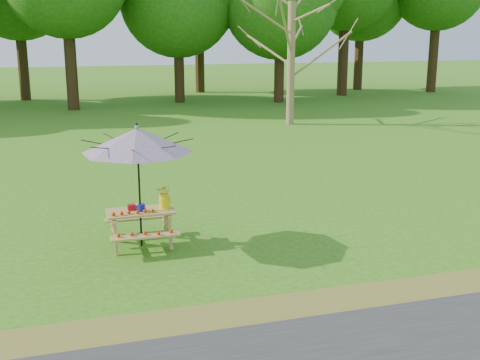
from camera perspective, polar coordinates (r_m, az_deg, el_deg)
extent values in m
cylinder|color=olive|center=(25.21, 4.85, 10.90)|extent=(0.42, 0.42, 4.98)
cube|color=tan|center=(10.98, -9.43, -2.96)|extent=(1.20, 0.62, 0.04)
cube|color=tan|center=(10.55, -8.97, -5.31)|extent=(1.20, 0.22, 0.04)
cube|color=tan|center=(11.58, -9.73, -3.57)|extent=(1.20, 0.22, 0.04)
cylinder|color=black|center=(10.85, -9.53, -0.56)|extent=(0.04, 0.04, 2.25)
cone|color=teal|center=(10.67, -9.71, 3.73)|extent=(2.36, 2.36, 0.42)
sphere|color=teal|center=(10.64, -9.76, 4.96)|extent=(0.08, 0.08, 0.08)
cube|color=#B50E1A|center=(11.02, -10.25, -2.55)|extent=(0.14, 0.12, 0.10)
cylinder|color=#13169B|center=(10.90, -9.33, -2.60)|extent=(0.13, 0.13, 0.13)
cube|color=beige|center=(11.10, -9.79, -2.49)|extent=(0.13, 0.13, 0.07)
cylinder|color=yellow|center=(11.03, -7.13, -2.13)|extent=(0.20, 0.20, 0.20)
imported|color=yellow|center=(10.98, -7.16, -1.15)|extent=(0.34, 0.31, 0.31)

